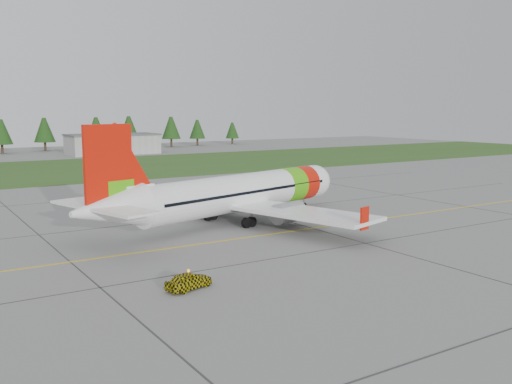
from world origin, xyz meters
TOP-DOWN VIEW (x-y plane):
  - ground at (0.00, 0.00)m, footprint 320.00×320.00m
  - aircraft at (4.90, 15.14)m, footprint 35.87×33.84m
  - follow_me_car at (-9.86, -3.57)m, footprint 1.57×1.72m
  - grass_strip at (0.00, 82.00)m, footprint 320.00×50.00m
  - taxi_guideline at (0.00, 8.00)m, footprint 120.00×0.25m
  - hangar_east at (25.00, 118.00)m, footprint 24.00×12.00m
  - treeline at (0.00, 138.00)m, footprint 160.00×8.00m

SIDE VIEW (x-z plane):
  - ground at x=0.00m, z-range 0.00..0.00m
  - taxi_guideline at x=0.00m, z-range 0.00..0.02m
  - grass_strip at x=0.00m, z-range 0.00..0.03m
  - follow_me_car at x=-9.86m, z-range 0.00..3.56m
  - hangar_east at x=25.00m, z-range 0.00..5.20m
  - aircraft at x=4.90m, z-range -2.35..8.76m
  - treeline at x=0.00m, z-range 0.00..10.00m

